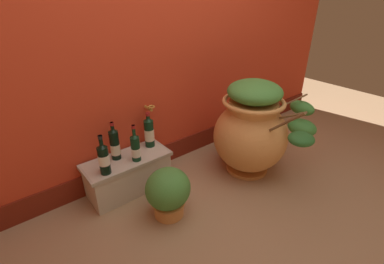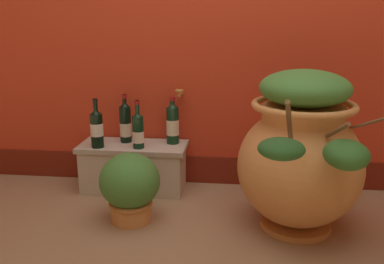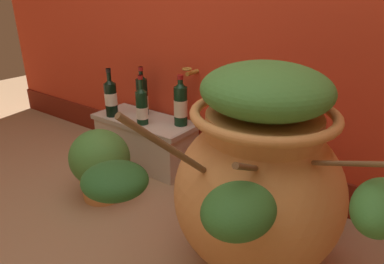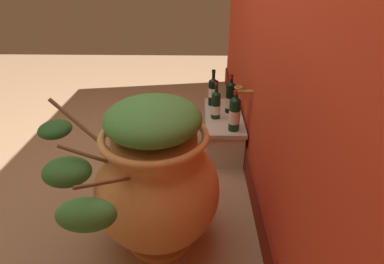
{
  "view_description": "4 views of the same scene",
  "coord_description": "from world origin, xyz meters",
  "px_view_note": "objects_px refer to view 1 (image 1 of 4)",
  "views": [
    {
      "loc": [
        -1.31,
        -0.84,
        1.51
      ],
      "look_at": [
        0.01,
        0.8,
        0.41
      ],
      "focal_mm": 26.3,
      "sensor_mm": 36.0,
      "label": 1
    },
    {
      "loc": [
        0.11,
        -1.54,
        1.08
      ],
      "look_at": [
        -0.15,
        0.78,
        0.44
      ],
      "focal_mm": 38.92,
      "sensor_mm": 36.0,
      "label": 2
    },
    {
      "loc": [
        0.9,
        -0.53,
        1.07
      ],
      "look_at": [
        0.04,
        0.65,
        0.45
      ],
      "focal_mm": 32.29,
      "sensor_mm": 36.0,
      "label": 3
    },
    {
      "loc": [
        1.68,
        0.73,
        1.37
      ],
      "look_at": [
        -0.07,
        0.69,
        0.4
      ],
      "focal_mm": 28.59,
      "sensor_mm": 36.0,
      "label": 4
    }
  ],
  "objects_px": {
    "wine_bottle_right": "(104,158)",
    "potted_shrub": "(168,192)",
    "wine_bottle_back": "(115,144)",
    "wine_bottle_middle": "(149,132)",
    "wine_bottle_left": "(135,147)",
    "terracotta_urn": "(252,129)"
  },
  "relations": [
    {
      "from": "potted_shrub",
      "to": "wine_bottle_middle",
      "type": "bearing_deg",
      "value": 72.13
    },
    {
      "from": "wine_bottle_middle",
      "to": "wine_bottle_back",
      "type": "distance_m",
      "value": 0.31
    },
    {
      "from": "wine_bottle_middle",
      "to": "wine_bottle_right",
      "type": "bearing_deg",
      "value": -163.32
    },
    {
      "from": "terracotta_urn",
      "to": "potted_shrub",
      "type": "distance_m",
      "value": 0.92
    },
    {
      "from": "wine_bottle_right",
      "to": "potted_shrub",
      "type": "relative_size",
      "value": 0.79
    },
    {
      "from": "wine_bottle_middle",
      "to": "wine_bottle_back",
      "type": "height_order",
      "value": "wine_bottle_back"
    },
    {
      "from": "wine_bottle_middle",
      "to": "potted_shrub",
      "type": "height_order",
      "value": "wine_bottle_middle"
    },
    {
      "from": "potted_shrub",
      "to": "wine_bottle_back",
      "type": "bearing_deg",
      "value": 106.82
    },
    {
      "from": "wine_bottle_right",
      "to": "terracotta_urn",
      "type": "bearing_deg",
      "value": -15.95
    },
    {
      "from": "wine_bottle_middle",
      "to": "wine_bottle_back",
      "type": "bearing_deg",
      "value": -179.34
    },
    {
      "from": "wine_bottle_back",
      "to": "potted_shrub",
      "type": "height_order",
      "value": "wine_bottle_back"
    },
    {
      "from": "wine_bottle_middle",
      "to": "wine_bottle_right",
      "type": "relative_size",
      "value": 0.99
    },
    {
      "from": "wine_bottle_left",
      "to": "wine_bottle_right",
      "type": "relative_size",
      "value": 0.98
    },
    {
      "from": "wine_bottle_right",
      "to": "potted_shrub",
      "type": "distance_m",
      "value": 0.52
    },
    {
      "from": "terracotta_urn",
      "to": "potted_shrub",
      "type": "bearing_deg",
      "value": -178.85
    },
    {
      "from": "wine_bottle_left",
      "to": "wine_bottle_right",
      "type": "bearing_deg",
      "value": -177.31
    },
    {
      "from": "terracotta_urn",
      "to": "wine_bottle_left",
      "type": "height_order",
      "value": "terracotta_urn"
    },
    {
      "from": "wine_bottle_middle",
      "to": "wine_bottle_left",
      "type": "bearing_deg",
      "value": -147.76
    },
    {
      "from": "terracotta_urn",
      "to": "wine_bottle_left",
      "type": "xyz_separation_m",
      "value": [
        -0.94,
        0.35,
        0.01
      ]
    },
    {
      "from": "wine_bottle_left",
      "to": "terracotta_urn",
      "type": "bearing_deg",
      "value": -20.67
    },
    {
      "from": "wine_bottle_middle",
      "to": "wine_bottle_right",
      "type": "height_order",
      "value": "wine_bottle_right"
    },
    {
      "from": "potted_shrub",
      "to": "wine_bottle_left",
      "type": "bearing_deg",
      "value": 95.64
    }
  ]
}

